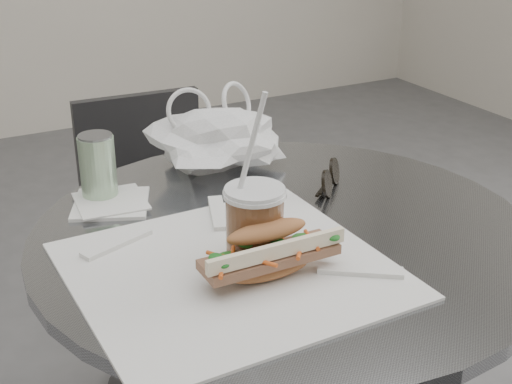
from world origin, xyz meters
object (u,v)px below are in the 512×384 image
banh_mi (269,252)px  drink_can (98,168)px  iced_coffee (255,226)px  sunglasses (329,179)px  chair_far (164,271)px  cafe_table (282,376)px

banh_mi → drink_can: bearing=109.0°
iced_coffee → banh_mi: bearing=-92.6°
banh_mi → iced_coffee: bearing=87.6°
iced_coffee → sunglasses: iced_coffee is taller
sunglasses → drink_can: drink_can is taller
banh_mi → sunglasses: banh_mi is taller
banh_mi → iced_coffee: size_ratio=0.94×
iced_coffee → sunglasses: bearing=35.7°
chair_far → iced_coffee: (-0.12, -0.70, 0.46)m
drink_can → cafe_table: bearing=-47.8°
chair_far → drink_can: size_ratio=6.72×
cafe_table → banh_mi: size_ratio=3.32×
chair_far → banh_mi: (-0.12, -0.75, 0.45)m
cafe_table → drink_can: (-0.21, 0.23, 0.33)m
banh_mi → cafe_table: bearing=51.7°
chair_far → banh_mi: size_ratio=3.25×
banh_mi → sunglasses: (0.23, 0.21, -0.02)m
chair_far → drink_can: 0.65m
iced_coffee → drink_can: (-0.12, 0.31, -0.00)m
cafe_table → sunglasses: 0.34m
banh_mi → chair_far: bearing=80.9°
cafe_table → chair_far: (0.03, 0.63, -0.13)m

